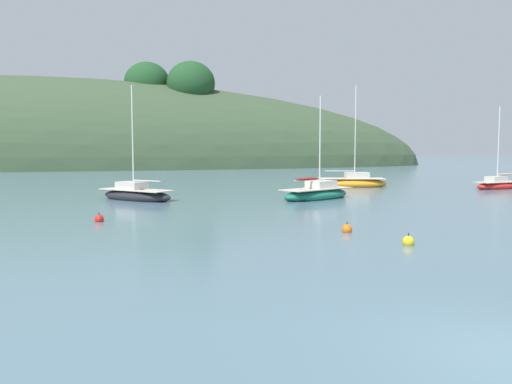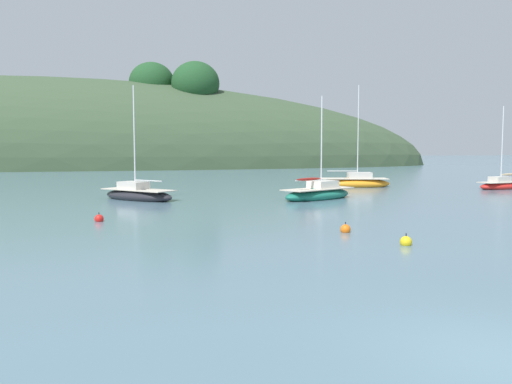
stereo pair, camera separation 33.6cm
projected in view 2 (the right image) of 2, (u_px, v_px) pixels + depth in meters
ground_plane at (498, 358)px, 9.14m from camera, size 400.00×400.00×0.00m
far_shoreline_hill at (33, 167)px, 93.90m from camera, size 150.00×36.00×34.55m
sailboat_navy_dinghy at (318, 194)px, 36.99m from camera, size 6.34×4.87×7.34m
sailboat_grey_yawl at (502, 185)px, 46.00m from camera, size 5.26×2.79×7.25m
sailboat_cream_ketch at (138, 194)px, 36.49m from camera, size 5.60×5.70×7.98m
sailboat_teal_outer at (354, 182)px, 48.28m from camera, size 6.82×3.57×9.35m
mooring_buoy_outer at (345, 229)px, 22.57m from camera, size 0.44×0.44×0.54m
mooring_buoy_inner at (99, 219)px, 25.86m from camera, size 0.44×0.44×0.54m
mooring_buoy_channel at (406, 242)px, 19.60m from camera, size 0.44×0.44×0.54m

